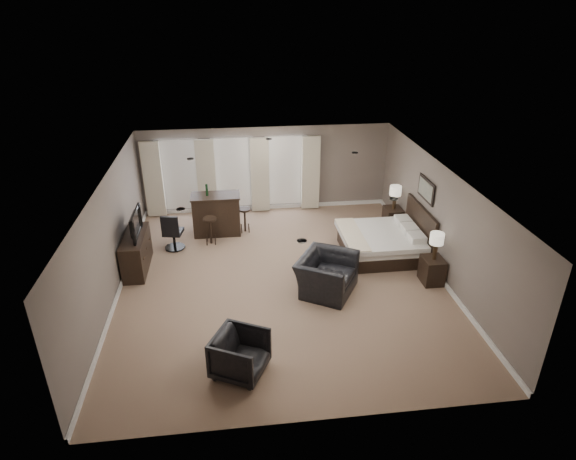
{
  "coord_description": "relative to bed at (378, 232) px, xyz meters",
  "views": [
    {
      "loc": [
        -1.05,
        -9.68,
        6.09
      ],
      "look_at": [
        0.2,
        0.4,
        1.1
      ],
      "focal_mm": 30.0,
      "sensor_mm": 36.0,
      "label": 1
    }
  ],
  "objects": [
    {
      "name": "bar_stool_left",
      "position": [
        -4.27,
        1.16,
        -0.26
      ],
      "size": [
        0.41,
        0.41,
        0.75
      ],
      "primitive_type": "cube",
      "rotation": [
        0.0,
        0.0,
        0.18
      ],
      "color": "black",
      "rests_on": "ground"
    },
    {
      "name": "bar_stool_right",
      "position": [
        -3.32,
        1.78,
        -0.29
      ],
      "size": [
        0.42,
        0.42,
        0.7
      ],
      "primitive_type": "cube",
      "rotation": [
        0.0,
        0.0,
        0.32
      ],
      "color": "black",
      "rests_on": "ground"
    },
    {
      "name": "bar_counter",
      "position": [
        -4.11,
        1.76,
        -0.06
      ],
      "size": [
        1.34,
        0.7,
        1.17
      ],
      "primitive_type": "cube",
      "color": "black",
      "rests_on": "ground"
    },
    {
      "name": "lamp_far",
      "position": [
        0.89,
        1.45,
        0.32
      ],
      "size": [
        0.33,
        0.33,
        0.67
      ],
      "primitive_type": "cube",
      "color": "beige",
      "rests_on": "nightstand_far"
    },
    {
      "name": "wall_art",
      "position": [
        1.12,
        0.0,
        1.11
      ],
      "size": [
        0.04,
        0.96,
        0.56
      ],
      "primitive_type": "cube",
      "color": "slate",
      "rests_on": "room"
    },
    {
      "name": "tv",
      "position": [
        -6.03,
        0.02,
        0.34
      ],
      "size": [
        0.63,
        1.09,
        0.14
      ],
      "primitive_type": "imported",
      "rotation": [
        0.0,
        0.0,
        1.57
      ],
      "color": "black",
      "rests_on": "dresser"
    },
    {
      "name": "lamp_near",
      "position": [
        0.89,
        -1.45,
        0.31
      ],
      "size": [
        0.32,
        0.32,
        0.66
      ],
      "primitive_type": "cube",
      "color": "beige",
      "rests_on": "nightstand_near"
    },
    {
      "name": "armchair_near",
      "position": [
        -1.63,
        -1.51,
        -0.06
      ],
      "size": [
        1.41,
        1.57,
        1.15
      ],
      "primitive_type": "imported",
      "rotation": [
        0.0,
        0.0,
        1.03
      ],
      "color": "black",
      "rests_on": "ground"
    },
    {
      "name": "desk_chair",
      "position": [
        -5.23,
        0.98,
        -0.13
      ],
      "size": [
        0.61,
        0.61,
        1.03
      ],
      "primitive_type": "cube",
      "rotation": [
        0.0,
        0.0,
        2.95
      ],
      "color": "black",
      "rests_on": "ground"
    },
    {
      "name": "dresser",
      "position": [
        -6.03,
        0.02,
        -0.19
      ],
      "size": [
        0.5,
        1.56,
        0.9
      ],
      "primitive_type": "cube",
      "color": "black",
      "rests_on": "ground"
    },
    {
      "name": "armchair_far",
      "position": [
        -3.65,
        -3.93,
        -0.19
      ],
      "size": [
        1.11,
        1.14,
        0.89
      ],
      "primitive_type": "imported",
      "rotation": [
        0.0,
        0.0,
        1.1
      ],
      "color": "black",
      "rests_on": "ground"
    },
    {
      "name": "nightstand_near",
      "position": [
        0.89,
        -1.45,
        -0.33
      ],
      "size": [
        0.46,
        0.57,
        0.62
      ],
      "primitive_type": "cube",
      "color": "black",
      "rests_on": "ground"
    },
    {
      "name": "window_bay",
      "position": [
        -3.58,
        3.19,
        0.56
      ],
      "size": [
        5.25,
        0.2,
        2.3
      ],
      "color": "silver",
      "rests_on": "room"
    },
    {
      "name": "room",
      "position": [
        -2.58,
        -0.92,
        0.66
      ],
      "size": [
        7.6,
        8.6,
        2.64
      ],
      "color": "#846853",
      "rests_on": "ground"
    },
    {
      "name": "bed",
      "position": [
        0.0,
        0.0,
        0.0
      ],
      "size": [
        2.01,
        1.92,
        1.28
      ],
      "primitive_type": "cube",
      "color": "silver",
      "rests_on": "ground"
    },
    {
      "name": "nightstand_far",
      "position": [
        0.89,
        1.45,
        -0.33
      ],
      "size": [
        0.47,
        0.57,
        0.63
      ],
      "primitive_type": "cube",
      "color": "black",
      "rests_on": "ground"
    }
  ]
}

